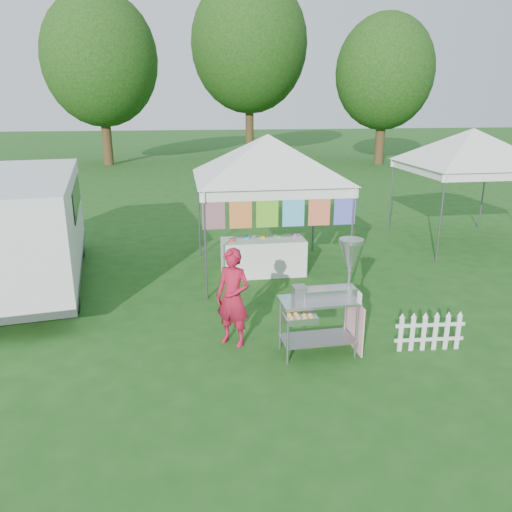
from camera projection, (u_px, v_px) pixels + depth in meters
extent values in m
plane|color=#1B4B15|center=(305.00, 343.00, 7.86)|extent=(120.00, 120.00, 0.00)
cylinder|color=#59595E|center=(205.00, 247.00, 9.31)|extent=(0.04, 0.04, 2.10)
cylinder|color=#59595E|center=(351.00, 241.00, 9.71)|extent=(0.04, 0.04, 2.10)
cylinder|color=#59595E|center=(199.00, 214.00, 11.99)|extent=(0.04, 0.04, 2.10)
cylinder|color=#59595E|center=(314.00, 210.00, 12.39)|extent=(0.04, 0.04, 2.10)
cube|color=white|center=(281.00, 194.00, 9.23)|extent=(3.00, 0.03, 0.22)
cube|color=white|center=(257.00, 173.00, 11.91)|extent=(3.00, 0.03, 0.22)
pyramid|color=white|center=(268.00, 134.00, 10.27)|extent=(4.24, 4.24, 0.90)
cylinder|color=#59595E|center=(281.00, 190.00, 9.20)|extent=(3.00, 0.03, 0.03)
cube|color=orange|center=(214.00, 211.00, 9.13)|extent=(0.42, 0.01, 0.70)
cube|color=red|center=(241.00, 210.00, 9.20)|extent=(0.42, 0.01, 0.70)
cube|color=#189019|center=(267.00, 209.00, 9.27)|extent=(0.42, 0.01, 0.70)
cube|color=blue|center=(294.00, 208.00, 9.34)|extent=(0.42, 0.01, 0.70)
cube|color=#CB1962|center=(319.00, 207.00, 9.41)|extent=(0.42, 0.01, 0.70)
cube|color=purple|center=(345.00, 207.00, 9.49)|extent=(0.42, 0.01, 0.70)
cylinder|color=#59595E|center=(441.00, 219.00, 11.51)|extent=(0.04, 0.04, 2.10)
cylinder|color=#59595E|center=(391.00, 196.00, 14.19)|extent=(0.04, 0.04, 2.10)
cylinder|color=#59595E|center=(483.00, 194.00, 14.59)|extent=(0.04, 0.04, 2.10)
cube|color=white|center=(503.00, 176.00, 11.43)|extent=(3.00, 0.03, 0.22)
cube|color=white|center=(441.00, 162.00, 14.11)|extent=(3.00, 0.03, 0.22)
pyramid|color=white|center=(474.00, 128.00, 12.47)|extent=(4.24, 4.24, 0.90)
cylinder|color=#59595E|center=(504.00, 173.00, 11.40)|extent=(3.00, 0.03, 0.03)
cylinder|color=#392615|center=(106.00, 131.00, 29.07)|extent=(0.56, 0.56, 3.96)
ellipsoid|color=#335D19|center=(100.00, 59.00, 27.91)|extent=(6.40, 6.40, 7.36)
cylinder|color=#392615|center=(250.00, 119.00, 33.99)|extent=(0.56, 0.56, 4.84)
ellipsoid|color=#335D19|center=(249.00, 44.00, 32.58)|extent=(7.60, 7.60, 8.74)
cylinder|color=#392615|center=(380.00, 134.00, 29.52)|extent=(0.56, 0.56, 3.52)
ellipsoid|color=#335D19|center=(385.00, 72.00, 28.49)|extent=(5.60, 5.60, 6.44)
cylinder|color=gray|center=(288.00, 337.00, 7.14)|extent=(0.04, 0.04, 0.85)
cylinder|color=gray|center=(356.00, 331.00, 7.32)|extent=(0.04, 0.04, 0.85)
cylinder|color=gray|center=(280.00, 323.00, 7.57)|extent=(0.04, 0.04, 0.85)
cylinder|color=gray|center=(345.00, 318.00, 7.76)|extent=(0.04, 0.04, 0.85)
cube|color=gray|center=(317.00, 338.00, 7.50)|extent=(1.10, 0.58, 0.01)
cube|color=#B7B7BC|center=(319.00, 301.00, 7.32)|extent=(1.16, 0.61, 0.04)
cube|color=#B7B7BC|center=(329.00, 293.00, 7.37)|extent=(0.81, 0.27, 0.14)
cube|color=gray|center=(299.00, 293.00, 7.28)|extent=(0.20, 0.22, 0.21)
cylinder|color=gray|center=(350.00, 270.00, 7.32)|extent=(0.05, 0.05, 0.85)
cone|color=#B7B7BC|center=(351.00, 255.00, 7.25)|extent=(0.35, 0.35, 0.38)
cylinder|color=#B7B7BC|center=(351.00, 241.00, 7.19)|extent=(0.37, 0.37, 0.06)
cube|color=#B7B7BC|center=(300.00, 318.00, 6.94)|extent=(0.46, 0.30, 0.09)
cube|color=#F1A2AE|center=(354.00, 324.00, 7.55)|extent=(0.05, 0.71, 0.77)
cube|color=white|center=(360.00, 298.00, 7.13)|extent=(0.02, 0.13, 0.17)
imported|color=#A2142D|center=(233.00, 298.00, 7.63)|extent=(0.68, 0.63, 1.55)
cube|color=silver|center=(20.00, 223.00, 9.95)|extent=(2.92, 5.67, 1.89)
cube|color=#59595E|center=(26.00, 268.00, 10.23)|extent=(2.95, 5.72, 0.13)
cube|color=silver|center=(36.00, 220.00, 12.21)|extent=(2.14, 1.05, 0.97)
cube|color=black|center=(77.00, 197.00, 10.74)|extent=(0.45, 2.95, 0.60)
cube|color=black|center=(33.00, 184.00, 12.33)|extent=(1.82, 0.30, 0.60)
cylinder|color=black|center=(71.00, 293.00, 8.92)|extent=(0.34, 0.76, 0.74)
cylinder|color=black|center=(78.00, 243.00, 12.08)|extent=(0.34, 0.76, 0.74)
cube|color=silver|center=(401.00, 334.00, 7.53)|extent=(0.07, 0.02, 0.56)
cube|color=silver|center=(412.00, 334.00, 7.55)|extent=(0.07, 0.02, 0.56)
cube|color=silver|center=(424.00, 334.00, 7.56)|extent=(0.07, 0.02, 0.56)
cube|color=silver|center=(435.00, 333.00, 7.58)|extent=(0.07, 0.02, 0.56)
cube|color=silver|center=(447.00, 333.00, 7.59)|extent=(0.07, 0.02, 0.56)
cube|color=silver|center=(458.00, 332.00, 7.61)|extent=(0.07, 0.02, 0.56)
cube|color=silver|center=(429.00, 339.00, 7.60)|extent=(1.08, 0.09, 0.05)
cube|color=silver|center=(430.00, 325.00, 7.53)|extent=(1.08, 0.09, 0.05)
cube|color=white|center=(263.00, 257.00, 10.89)|extent=(1.80, 0.70, 0.79)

